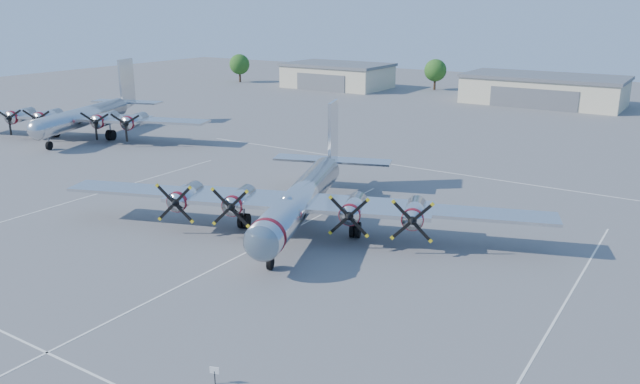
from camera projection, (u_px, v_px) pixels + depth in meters
The scene contains 9 objects.
ground at pixel (287, 232), 51.01m from camera, with size 260.00×260.00×0.00m, color #575759.
parking_lines at pixel (274, 238), 49.60m from camera, with size 60.00×50.08×0.01m.
hangar_west at pixel (337, 75), 139.55m from camera, with size 22.60×14.60×5.40m.
hangar_center at pixel (543, 89), 116.20m from camera, with size 28.60×14.60×5.40m.
tree_far_west at pixel (240, 64), 148.90m from camera, with size 4.80×4.80×6.64m.
tree_west at pixel (435, 70), 135.20m from camera, with size 4.80×4.80×6.64m.
main_bomber_b29 at pixel (304, 225), 52.55m from camera, with size 39.84×27.25×8.81m, color silver, non-canonical shape.
bomber_west at pixel (90, 136), 88.18m from camera, with size 37.49×26.55×9.90m, color silver, non-canonical shape.
info_placard at pixel (215, 372), 30.38m from camera, with size 0.48×0.19×0.94m.
Camera 1 is at (28.22, -38.80, 17.82)m, focal length 35.00 mm.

